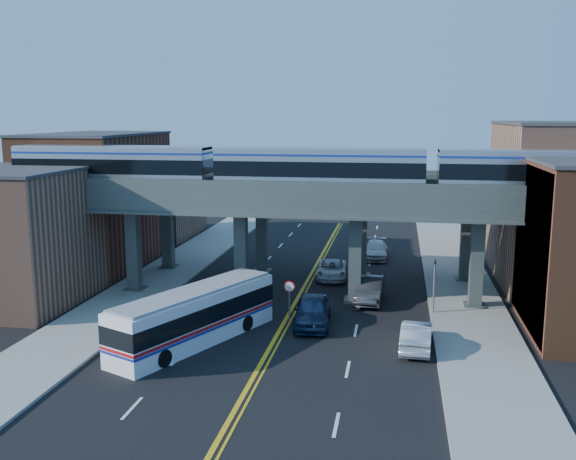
{
  "coord_description": "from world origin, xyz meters",
  "views": [
    {
      "loc": [
        6.74,
        -34.76,
        12.72
      ],
      "look_at": [
        -0.25,
        5.68,
        5.31
      ],
      "focal_mm": 40.0,
      "sensor_mm": 36.0,
      "label": 1
    }
  ],
  "objects_px": {
    "transit_bus": "(195,317)",
    "car_lane_c": "(332,270)",
    "car_lane_d": "(376,250)",
    "transit_train": "(319,169)",
    "car_lane_b": "(369,290)",
    "traffic_signal": "(434,280)",
    "stop_sign": "(289,294)",
    "car_lane_a": "(312,311)",
    "car_parked_curb": "(416,335)"
  },
  "relations": [
    {
      "from": "stop_sign",
      "to": "car_lane_b",
      "type": "relative_size",
      "value": 0.52
    },
    {
      "from": "transit_train",
      "to": "stop_sign",
      "type": "xyz_separation_m",
      "value": [
        -1.18,
        -5.0,
        -7.36
      ]
    },
    {
      "from": "stop_sign",
      "to": "transit_bus",
      "type": "relative_size",
      "value": 0.23
    },
    {
      "from": "transit_bus",
      "to": "car_lane_d",
      "type": "relative_size",
      "value": 2.22
    },
    {
      "from": "transit_train",
      "to": "traffic_signal",
      "type": "xyz_separation_m",
      "value": [
        7.72,
        -2.0,
        -6.82
      ]
    },
    {
      "from": "stop_sign",
      "to": "car_lane_a",
      "type": "relative_size",
      "value": 0.5
    },
    {
      "from": "car_lane_a",
      "to": "car_lane_c",
      "type": "relative_size",
      "value": 1.06
    },
    {
      "from": "transit_train",
      "to": "stop_sign",
      "type": "relative_size",
      "value": 16.53
    },
    {
      "from": "car_lane_a",
      "to": "car_lane_d",
      "type": "distance_m",
      "value": 19.69
    },
    {
      "from": "car_lane_b",
      "to": "car_lane_d",
      "type": "bearing_deg",
      "value": 92.45
    },
    {
      "from": "stop_sign",
      "to": "car_lane_d",
      "type": "distance_m",
      "value": 19.63
    },
    {
      "from": "transit_train",
      "to": "car_parked_curb",
      "type": "distance_m",
      "value": 13.54
    },
    {
      "from": "stop_sign",
      "to": "car_parked_curb",
      "type": "height_order",
      "value": "stop_sign"
    },
    {
      "from": "car_lane_c",
      "to": "car_parked_curb",
      "type": "xyz_separation_m",
      "value": [
        6.18,
        -14.59,
        0.07
      ]
    },
    {
      "from": "car_lane_b",
      "to": "car_lane_c",
      "type": "bearing_deg",
      "value": 120.79
    },
    {
      "from": "stop_sign",
      "to": "car_lane_b",
      "type": "height_order",
      "value": "stop_sign"
    },
    {
      "from": "car_parked_curb",
      "to": "transit_train",
      "type": "bearing_deg",
      "value": -48.65
    },
    {
      "from": "traffic_signal",
      "to": "car_lane_c",
      "type": "bearing_deg",
      "value": 132.28
    },
    {
      "from": "stop_sign",
      "to": "car_lane_a",
      "type": "bearing_deg",
      "value": -14.77
    },
    {
      "from": "transit_train",
      "to": "car_lane_d",
      "type": "xyz_separation_m",
      "value": [
        3.43,
        14.05,
        -8.37
      ]
    },
    {
      "from": "transit_bus",
      "to": "car_lane_c",
      "type": "xyz_separation_m",
      "value": [
        6.11,
        15.68,
        -0.81
      ]
    },
    {
      "from": "stop_sign",
      "to": "car_parked_curb",
      "type": "xyz_separation_m",
      "value": [
        7.68,
        -3.45,
        -0.99
      ]
    },
    {
      "from": "car_lane_a",
      "to": "traffic_signal",
      "type": "bearing_deg",
      "value": 20.35
    },
    {
      "from": "car_parked_curb",
      "to": "stop_sign",
      "type": "bearing_deg",
      "value": -20.41
    },
    {
      "from": "transit_bus",
      "to": "car_lane_d",
      "type": "bearing_deg",
      "value": 3.5
    },
    {
      "from": "traffic_signal",
      "to": "car_lane_a",
      "type": "distance_m",
      "value": 8.26
    },
    {
      "from": "transit_bus",
      "to": "car_lane_c",
      "type": "height_order",
      "value": "transit_bus"
    },
    {
      "from": "car_lane_a",
      "to": "car_lane_c",
      "type": "height_order",
      "value": "car_lane_a"
    },
    {
      "from": "car_lane_c",
      "to": "car_lane_a",
      "type": "bearing_deg",
      "value": -94.49
    },
    {
      "from": "car_lane_a",
      "to": "car_lane_c",
      "type": "bearing_deg",
      "value": 85.7
    },
    {
      "from": "car_lane_d",
      "to": "car_lane_c",
      "type": "bearing_deg",
      "value": -112.02
    },
    {
      "from": "car_lane_b",
      "to": "transit_train",
      "type": "bearing_deg",
      "value": -173.1
    },
    {
      "from": "car_lane_c",
      "to": "car_lane_d",
      "type": "xyz_separation_m",
      "value": [
        3.11,
        7.91,
        0.05
      ]
    },
    {
      "from": "transit_train",
      "to": "car_lane_c",
      "type": "bearing_deg",
      "value": 87.01
    },
    {
      "from": "traffic_signal",
      "to": "car_parked_curb",
      "type": "bearing_deg",
      "value": -100.74
    },
    {
      "from": "car_lane_c",
      "to": "car_lane_d",
      "type": "relative_size",
      "value": 0.97
    },
    {
      "from": "stop_sign",
      "to": "car_parked_curb",
      "type": "distance_m",
      "value": 8.47
    },
    {
      "from": "transit_train",
      "to": "transit_bus",
      "type": "bearing_deg",
      "value": -121.28
    },
    {
      "from": "transit_train",
      "to": "car_lane_c",
      "type": "xyz_separation_m",
      "value": [
        0.32,
        6.14,
        -8.42
      ]
    },
    {
      "from": "transit_train",
      "to": "car_lane_d",
      "type": "relative_size",
      "value": 8.45
    },
    {
      "from": "transit_train",
      "to": "car_lane_b",
      "type": "distance_m",
      "value": 9.01
    },
    {
      "from": "stop_sign",
      "to": "car_lane_b",
      "type": "distance_m",
      "value": 7.14
    },
    {
      "from": "transit_train",
      "to": "car_lane_b",
      "type": "xyz_separation_m",
      "value": [
        3.52,
        0.3,
        -8.29
      ]
    },
    {
      "from": "transit_bus",
      "to": "car_lane_c",
      "type": "distance_m",
      "value": 16.85
    },
    {
      "from": "traffic_signal",
      "to": "transit_bus",
      "type": "relative_size",
      "value": 0.36
    },
    {
      "from": "car_lane_c",
      "to": "stop_sign",
      "type": "bearing_deg",
      "value": -102.16
    },
    {
      "from": "transit_bus",
      "to": "car_lane_b",
      "type": "relative_size",
      "value": 2.26
    },
    {
      "from": "transit_bus",
      "to": "car_lane_c",
      "type": "bearing_deg",
      "value": 3.56
    },
    {
      "from": "stop_sign",
      "to": "car_lane_a",
      "type": "height_order",
      "value": "stop_sign"
    },
    {
      "from": "car_lane_c",
      "to": "car_parked_curb",
      "type": "height_order",
      "value": "car_parked_curb"
    }
  ]
}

